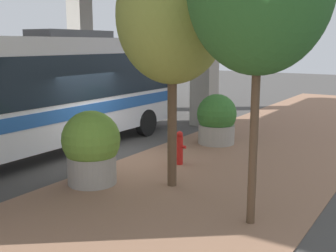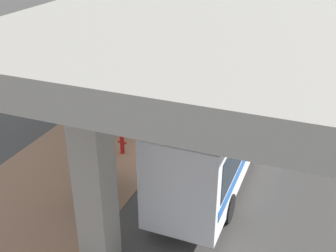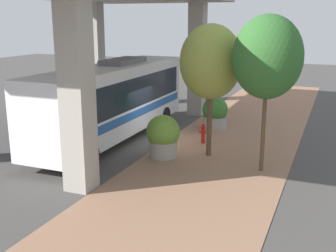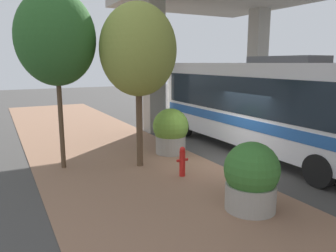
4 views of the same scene
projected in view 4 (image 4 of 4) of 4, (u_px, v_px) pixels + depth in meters
name	position (u px, v px, depth m)	size (l,w,h in m)	color
ground_plane	(217.00, 164.00, 11.80)	(80.00, 80.00, 0.00)	#474442
sidewalk_strip	(140.00, 177.00, 10.42)	(6.00, 40.00, 0.02)	#936B51
bus	(261.00, 102.00, 12.96)	(2.57, 11.31, 3.84)	silver
fire_hydrant	(182.00, 162.00, 10.45)	(0.39, 0.19, 0.99)	red
planter_front	(171.00, 131.00, 13.05)	(1.43, 1.43, 1.83)	#9E998E
planter_middle	(251.00, 178.00, 8.00)	(1.36, 1.36, 1.73)	#9E998E
street_tree_near	(56.00, 39.00, 10.57)	(2.56, 2.56, 5.92)	brown
street_tree_far	(138.00, 50.00, 10.86)	(2.57, 2.57, 5.56)	brown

